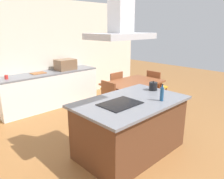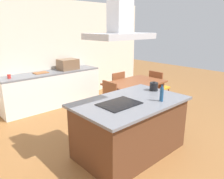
{
  "view_description": "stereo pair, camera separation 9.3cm",
  "coord_description": "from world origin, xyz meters",
  "px_view_note": "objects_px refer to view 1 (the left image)",
  "views": [
    {
      "loc": [
        -2.46,
        -2.13,
        2.02
      ],
      "look_at": [
        -0.03,
        0.4,
        1.0
      ],
      "focal_mm": 34.96,
      "sensor_mm": 36.0,
      "label": 1
    },
    {
      "loc": [
        -2.39,
        -2.19,
        2.02
      ],
      "look_at": [
        -0.03,
        0.4,
        1.0
      ],
      "focal_mm": 34.96,
      "sensor_mm": 36.0,
      "label": 2
    }
  ],
  "objects_px": {
    "tea_kettle": "(153,86)",
    "coffee_mug_red": "(6,77)",
    "cooktop": "(120,104)",
    "chair_facing_back_wall": "(114,86)",
    "olive_oil_bottle": "(162,94)",
    "dining_table": "(133,85)",
    "chair_at_right_end": "(155,85)",
    "countertop_microwave": "(65,65)",
    "chair_at_left_end": "(105,100)",
    "cutting_board": "(38,73)",
    "range_hood": "(121,20)"
  },
  "relations": [
    {
      "from": "cooktop",
      "to": "chair_facing_back_wall",
      "type": "bearing_deg",
      "value": 47.96
    },
    {
      "from": "tea_kettle",
      "to": "chair_facing_back_wall",
      "type": "distance_m",
      "value": 1.9
    },
    {
      "from": "tea_kettle",
      "to": "chair_at_right_end",
      "type": "relative_size",
      "value": 0.23
    },
    {
      "from": "olive_oil_bottle",
      "to": "dining_table",
      "type": "height_order",
      "value": "olive_oil_bottle"
    },
    {
      "from": "cooktop",
      "to": "chair_at_right_end",
      "type": "relative_size",
      "value": 0.67
    },
    {
      "from": "cooktop",
      "to": "countertop_microwave",
      "type": "relative_size",
      "value": 1.2
    },
    {
      "from": "cooktop",
      "to": "chair_facing_back_wall",
      "type": "height_order",
      "value": "cooktop"
    },
    {
      "from": "countertop_microwave",
      "to": "chair_at_right_end",
      "type": "xyz_separation_m",
      "value": [
        1.67,
        -1.73,
        -0.53
      ]
    },
    {
      "from": "dining_table",
      "to": "coffee_mug_red",
      "type": "bearing_deg",
      "value": 143.29
    },
    {
      "from": "chair_at_right_end",
      "to": "tea_kettle",
      "type": "bearing_deg",
      "value": -146.5
    },
    {
      "from": "countertop_microwave",
      "to": "dining_table",
      "type": "distance_m",
      "value": 1.93
    },
    {
      "from": "chair_facing_back_wall",
      "to": "dining_table",
      "type": "bearing_deg",
      "value": -90.0
    },
    {
      "from": "coffee_mug_red",
      "to": "chair_at_left_end",
      "type": "height_order",
      "value": "coffee_mug_red"
    },
    {
      "from": "olive_oil_bottle",
      "to": "dining_table",
      "type": "bearing_deg",
      "value": 54.64
    },
    {
      "from": "tea_kettle",
      "to": "chair_at_left_end",
      "type": "height_order",
      "value": "tea_kettle"
    },
    {
      "from": "countertop_microwave",
      "to": "chair_at_left_end",
      "type": "distance_m",
      "value": 1.82
    },
    {
      "from": "cooktop",
      "to": "coffee_mug_red",
      "type": "relative_size",
      "value": 6.67
    },
    {
      "from": "chair_at_right_end",
      "to": "chair_facing_back_wall",
      "type": "bearing_deg",
      "value": 143.99
    },
    {
      "from": "chair_at_left_end",
      "to": "chair_at_right_end",
      "type": "distance_m",
      "value": 1.83
    },
    {
      "from": "chair_at_left_end",
      "to": "cutting_board",
      "type": "bearing_deg",
      "value": 108.55
    },
    {
      "from": "coffee_mug_red",
      "to": "chair_at_left_end",
      "type": "distance_m",
      "value": 2.23
    },
    {
      "from": "cooktop",
      "to": "chair_facing_back_wall",
      "type": "xyz_separation_m",
      "value": [
        1.64,
        1.81,
        -0.4
      ]
    },
    {
      "from": "cutting_board",
      "to": "range_hood",
      "type": "distance_m",
      "value": 3.17
    },
    {
      "from": "chair_at_right_end",
      "to": "range_hood",
      "type": "relative_size",
      "value": 0.99
    },
    {
      "from": "countertop_microwave",
      "to": "olive_oil_bottle",
      "type": "bearing_deg",
      "value": -95.29
    },
    {
      "from": "range_hood",
      "to": "cutting_board",
      "type": "bearing_deg",
      "value": 87.59
    },
    {
      "from": "cooktop",
      "to": "olive_oil_bottle",
      "type": "xyz_separation_m",
      "value": [
        0.58,
        -0.34,
        0.11
      ]
    },
    {
      "from": "olive_oil_bottle",
      "to": "range_hood",
      "type": "distance_m",
      "value": 1.28
    },
    {
      "from": "coffee_mug_red",
      "to": "cutting_board",
      "type": "xyz_separation_m",
      "value": [
        0.78,
        0.07,
        -0.04
      ]
    },
    {
      "from": "dining_table",
      "to": "olive_oil_bottle",
      "type": "bearing_deg",
      "value": -125.36
    },
    {
      "from": "tea_kettle",
      "to": "coffee_mug_red",
      "type": "xyz_separation_m",
      "value": [
        -1.62,
        2.75,
        -0.03
      ]
    },
    {
      "from": "cooktop",
      "to": "chair_at_right_end",
      "type": "xyz_separation_m",
      "value": [
        2.55,
        1.15,
        -0.4
      ]
    },
    {
      "from": "cooktop",
      "to": "range_hood",
      "type": "relative_size",
      "value": 0.67
    },
    {
      "from": "olive_oil_bottle",
      "to": "cutting_board",
      "type": "height_order",
      "value": "olive_oil_bottle"
    },
    {
      "from": "dining_table",
      "to": "chair_facing_back_wall",
      "type": "relative_size",
      "value": 1.57
    },
    {
      "from": "cutting_board",
      "to": "range_hood",
      "type": "relative_size",
      "value": 0.38
    },
    {
      "from": "coffee_mug_red",
      "to": "chair_at_left_end",
      "type": "xyz_separation_m",
      "value": [
        1.37,
        -1.71,
        -0.44
      ]
    },
    {
      "from": "countertop_microwave",
      "to": "chair_facing_back_wall",
      "type": "relative_size",
      "value": 0.56
    },
    {
      "from": "cutting_board",
      "to": "chair_at_left_end",
      "type": "bearing_deg",
      "value": -71.45
    },
    {
      "from": "cutting_board",
      "to": "olive_oil_bottle",
      "type": "bearing_deg",
      "value": -82.06
    },
    {
      "from": "tea_kettle",
      "to": "range_hood",
      "type": "bearing_deg",
      "value": -174.01
    },
    {
      "from": "cutting_board",
      "to": "chair_at_right_end",
      "type": "relative_size",
      "value": 0.38
    },
    {
      "from": "chair_facing_back_wall",
      "to": "coffee_mug_red",
      "type": "bearing_deg",
      "value": 155.53
    },
    {
      "from": "dining_table",
      "to": "chair_at_right_end",
      "type": "relative_size",
      "value": 1.57
    },
    {
      "from": "cutting_board",
      "to": "dining_table",
      "type": "height_order",
      "value": "cutting_board"
    },
    {
      "from": "chair_at_left_end",
      "to": "chair_facing_back_wall",
      "type": "height_order",
      "value": "same"
    },
    {
      "from": "cutting_board",
      "to": "range_hood",
      "type": "xyz_separation_m",
      "value": [
        -0.12,
        -2.93,
        1.19
      ]
    },
    {
      "from": "olive_oil_bottle",
      "to": "range_hood",
      "type": "height_order",
      "value": "range_hood"
    },
    {
      "from": "countertop_microwave",
      "to": "chair_at_left_end",
      "type": "relative_size",
      "value": 0.56
    },
    {
      "from": "tea_kettle",
      "to": "chair_at_left_end",
      "type": "relative_size",
      "value": 0.23
    }
  ]
}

